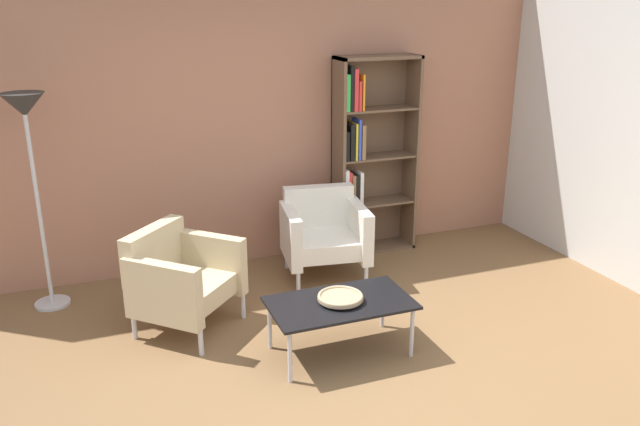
{
  "coord_description": "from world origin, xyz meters",
  "views": [
    {
      "loc": [
        -1.54,
        -3.22,
        2.43
      ],
      "look_at": [
        0.02,
        0.84,
        0.95
      ],
      "focal_mm": 36.13,
      "sensor_mm": 36.0,
      "label": 1
    }
  ],
  "objects_px": {
    "coffee_table_low": "(340,306)",
    "floor_lamp_torchiere": "(27,132)",
    "decorative_bowl": "(340,297)",
    "bookshelf_tall": "(366,161)",
    "armchair_corner_red": "(324,232)",
    "armchair_spare_guest": "(180,277)"
  },
  "relations": [
    {
      "from": "armchair_corner_red",
      "to": "armchair_spare_guest",
      "type": "bearing_deg",
      "value": -150.56
    },
    {
      "from": "coffee_table_low",
      "to": "floor_lamp_torchiere",
      "type": "height_order",
      "value": "floor_lamp_torchiere"
    },
    {
      "from": "bookshelf_tall",
      "to": "armchair_spare_guest",
      "type": "height_order",
      "value": "bookshelf_tall"
    },
    {
      "from": "coffee_table_low",
      "to": "armchair_spare_guest",
      "type": "height_order",
      "value": "armchair_spare_guest"
    },
    {
      "from": "armchair_spare_guest",
      "to": "floor_lamp_torchiere",
      "type": "xyz_separation_m",
      "value": [
        -0.95,
        0.76,
        1.03
      ]
    },
    {
      "from": "armchair_corner_red",
      "to": "decorative_bowl",
      "type": "bearing_deg",
      "value": -97.76
    },
    {
      "from": "bookshelf_tall",
      "to": "armchair_corner_red",
      "type": "relative_size",
      "value": 2.36
    },
    {
      "from": "bookshelf_tall",
      "to": "decorative_bowl",
      "type": "relative_size",
      "value": 5.94
    },
    {
      "from": "decorative_bowl",
      "to": "coffee_table_low",
      "type": "bearing_deg",
      "value": 180.0
    },
    {
      "from": "floor_lamp_torchiere",
      "to": "coffee_table_low",
      "type": "bearing_deg",
      "value": -38.53
    },
    {
      "from": "bookshelf_tall",
      "to": "armchair_spare_guest",
      "type": "distance_m",
      "value": 2.24
    },
    {
      "from": "bookshelf_tall",
      "to": "armchair_spare_guest",
      "type": "relative_size",
      "value": 2.0
    },
    {
      "from": "decorative_bowl",
      "to": "floor_lamp_torchiere",
      "type": "distance_m",
      "value": 2.67
    },
    {
      "from": "armchair_corner_red",
      "to": "armchair_spare_guest",
      "type": "height_order",
      "value": "same"
    },
    {
      "from": "bookshelf_tall",
      "to": "coffee_table_low",
      "type": "xyz_separation_m",
      "value": [
        -0.99,
        -1.73,
        -0.55
      ]
    },
    {
      "from": "coffee_table_low",
      "to": "floor_lamp_torchiere",
      "type": "xyz_separation_m",
      "value": [
        -1.93,
        1.54,
        1.08
      ]
    },
    {
      "from": "armchair_corner_red",
      "to": "floor_lamp_torchiere",
      "type": "xyz_separation_m",
      "value": [
        -2.31,
        0.24,
        1.03
      ]
    },
    {
      "from": "coffee_table_low",
      "to": "armchair_corner_red",
      "type": "relative_size",
      "value": 1.24
    },
    {
      "from": "coffee_table_low",
      "to": "decorative_bowl",
      "type": "height_order",
      "value": "decorative_bowl"
    },
    {
      "from": "bookshelf_tall",
      "to": "decorative_bowl",
      "type": "bearing_deg",
      "value": -119.59
    },
    {
      "from": "armchair_corner_red",
      "to": "armchair_spare_guest",
      "type": "distance_m",
      "value": 1.45
    },
    {
      "from": "coffee_table_low",
      "to": "decorative_bowl",
      "type": "bearing_deg",
      "value": 0.0
    }
  ]
}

